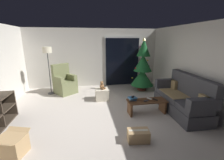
# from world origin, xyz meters

# --- Properties ---
(ground_plane) EXTENTS (7.00, 7.00, 0.00)m
(ground_plane) POSITION_xyz_m (0.00, 0.00, 0.00)
(ground_plane) COLOR #BCB2A8
(wall_back) EXTENTS (5.72, 0.12, 2.50)m
(wall_back) POSITION_xyz_m (0.00, 3.06, 1.25)
(wall_back) COLOR silver
(wall_back) RESTS_ON ground
(wall_right) EXTENTS (0.12, 6.00, 2.50)m
(wall_right) POSITION_xyz_m (2.86, 0.00, 1.25)
(wall_right) COLOR silver
(wall_right) RESTS_ON ground
(patio_door_frame) EXTENTS (1.60, 0.02, 2.20)m
(patio_door_frame) POSITION_xyz_m (1.27, 2.99, 1.10)
(patio_door_frame) COLOR silver
(patio_door_frame) RESTS_ON ground
(patio_door_glass) EXTENTS (1.50, 0.02, 2.10)m
(patio_door_glass) POSITION_xyz_m (1.27, 2.97, 1.05)
(patio_door_glass) COLOR black
(patio_door_glass) RESTS_ON ground
(couch) EXTENTS (0.85, 1.97, 1.08)m
(couch) POSITION_xyz_m (2.32, -0.04, 0.40)
(couch) COLOR #3D3D42
(couch) RESTS_ON ground
(coffee_table) EXTENTS (1.10, 0.40, 0.39)m
(coffee_table) POSITION_xyz_m (1.28, 0.06, 0.26)
(coffee_table) COLOR brown
(coffee_table) RESTS_ON ground
(remote_graphite) EXTENTS (0.16, 0.10, 0.02)m
(remote_graphite) POSITION_xyz_m (1.24, -0.00, 0.40)
(remote_graphite) COLOR #333338
(remote_graphite) RESTS_ON coffee_table
(remote_white) EXTENTS (0.11, 0.16, 0.02)m
(remote_white) POSITION_xyz_m (1.39, 0.14, 0.40)
(remote_white) COLOR silver
(remote_white) RESTS_ON coffee_table
(remote_black) EXTENTS (0.12, 0.15, 0.02)m
(remote_black) POSITION_xyz_m (1.52, 0.04, 0.40)
(remote_black) COLOR black
(remote_black) RESTS_ON coffee_table
(book_stack) EXTENTS (0.27, 0.25, 0.09)m
(book_stack) POSITION_xyz_m (0.88, 0.13, 0.44)
(book_stack) COLOR #285684
(book_stack) RESTS_ON coffee_table
(cell_phone) EXTENTS (0.13, 0.16, 0.01)m
(cell_phone) POSITION_xyz_m (0.89, 0.13, 0.49)
(cell_phone) COLOR black
(cell_phone) RESTS_ON book_stack
(christmas_tree) EXTENTS (0.91, 0.91, 2.12)m
(christmas_tree) POSITION_xyz_m (1.89, 2.04, 0.93)
(christmas_tree) COLOR #4C1E19
(christmas_tree) RESTS_ON ground
(armchair) EXTENTS (0.96, 0.96, 1.13)m
(armchair) POSITION_xyz_m (-1.21, 2.22, 0.40)
(armchair) COLOR olive
(armchair) RESTS_ON ground
(floor_lamp) EXTENTS (0.32, 0.32, 1.78)m
(floor_lamp) POSITION_xyz_m (-1.73, 2.24, 1.51)
(floor_lamp) COLOR #2D2D30
(floor_lamp) RESTS_ON ground
(ottoman) EXTENTS (0.44, 0.44, 0.39)m
(ottoman) POSITION_xyz_m (0.15, 1.29, 0.19)
(ottoman) COLOR beige
(ottoman) RESTS_ON ground
(teddy_bear_chestnut) EXTENTS (0.21, 0.22, 0.29)m
(teddy_bear_chestnut) POSITION_xyz_m (0.15, 1.28, 0.51)
(teddy_bear_chestnut) COLOR brown
(teddy_bear_chestnut) RESTS_ON ottoman
(cardboard_box_open_near_shelf) EXTENTS (0.58, 0.63, 0.40)m
(cardboard_box_open_near_shelf) POSITION_xyz_m (-1.75, -1.04, 0.18)
(cardboard_box_open_near_shelf) COLOR tan
(cardboard_box_open_near_shelf) RESTS_ON ground
(cardboard_box_taped_mid_floor) EXTENTS (0.47, 0.32, 0.25)m
(cardboard_box_taped_mid_floor) POSITION_xyz_m (0.64, -1.08, 0.12)
(cardboard_box_taped_mid_floor) COLOR tan
(cardboard_box_taped_mid_floor) RESTS_ON ground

